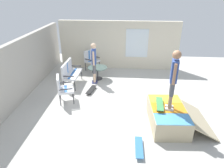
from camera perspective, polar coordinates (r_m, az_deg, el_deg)
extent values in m
cube|color=beige|center=(7.35, 4.27, -6.40)|extent=(12.00, 12.00, 0.10)
cube|color=#ADA89E|center=(7.88, -25.95, 2.54)|extent=(9.00, 0.20, 2.18)
cube|color=beige|center=(10.38, 1.97, 10.97)|extent=(0.20, 6.00, 2.41)
cube|color=silver|center=(10.24, 7.09, 11.41)|extent=(0.03, 1.10, 1.40)
cube|color=tan|center=(6.46, 15.45, -8.81)|extent=(1.75, 1.13, 0.58)
cube|color=#4C99D8|center=(5.85, 17.01, -9.54)|extent=(0.60, 1.02, 0.01)
cube|color=orange|center=(6.30, 15.76, -6.59)|extent=(0.60, 1.02, 0.01)
cube|color=yellow|center=(6.77, 14.69, -4.05)|extent=(0.60, 1.02, 0.01)
cylinder|color=#B2B2B7|center=(6.21, 11.30, -6.90)|extent=(1.63, 0.14, 0.05)
cube|color=tan|center=(6.74, 22.76, -8.74)|extent=(1.70, 0.91, 0.48)
cylinder|color=#38383D|center=(8.34, -10.51, -0.52)|extent=(0.04, 0.04, 0.44)
cylinder|color=#38383D|center=(9.37, -8.66, 2.63)|extent=(0.04, 0.04, 0.44)
cylinder|color=#38383D|center=(8.48, -13.57, -0.38)|extent=(0.04, 0.04, 0.44)
cylinder|color=#38383D|center=(9.49, -11.42, 2.71)|extent=(0.04, 0.04, 0.44)
cube|color=silver|center=(8.81, -11.14, 2.74)|extent=(1.26, 0.57, 0.08)
cube|color=#3872C6|center=(8.80, -11.16, 2.99)|extent=(1.21, 0.12, 0.00)
cube|color=silver|center=(8.77, -12.77, 4.52)|extent=(1.25, 0.10, 0.50)
cube|color=#3872C6|center=(8.77, -12.77, 4.52)|extent=(0.10, 0.09, 0.46)
cube|color=#38383D|center=(8.22, -12.36, 2.12)|extent=(0.05, 0.47, 0.04)
cube|color=#38383D|center=(9.29, -10.22, 5.10)|extent=(0.05, 0.47, 0.04)
cylinder|color=#38383D|center=(10.04, -5.62, 4.40)|extent=(0.04, 0.04, 0.44)
cylinder|color=#38383D|center=(10.41, -3.60, 5.27)|extent=(0.04, 0.04, 0.44)
cylinder|color=#38383D|center=(10.35, -7.54, 4.97)|extent=(0.04, 0.04, 0.44)
cylinder|color=#38383D|center=(10.71, -5.51, 5.80)|extent=(0.04, 0.04, 0.44)
cube|color=silver|center=(10.28, -5.63, 6.48)|extent=(0.82, 0.80, 0.08)
cube|color=#3872C6|center=(10.27, -5.64, 6.70)|extent=(0.54, 0.40, 0.00)
cube|color=silver|center=(10.35, -6.66, 8.24)|extent=(0.56, 0.41, 0.50)
cube|color=#3872C6|center=(10.35, -6.66, 8.24)|extent=(0.13, 0.12, 0.46)
cube|color=#38383D|center=(10.04, -6.80, 6.89)|extent=(0.29, 0.42, 0.04)
cube|color=#38383D|center=(10.43, -4.57, 7.73)|extent=(0.29, 0.42, 0.04)
cylinder|color=#38383D|center=(7.41, -10.90, -4.11)|extent=(0.04, 0.04, 0.44)
cylinder|color=#38383D|center=(7.89, -11.19, -2.21)|extent=(0.04, 0.04, 0.44)
cylinder|color=#38383D|center=(7.42, -14.52, -4.50)|extent=(0.04, 0.04, 0.44)
cylinder|color=#38383D|center=(7.89, -14.59, -2.57)|extent=(0.04, 0.04, 0.44)
cube|color=silver|center=(7.53, -12.99, -1.59)|extent=(0.76, 0.72, 0.08)
cube|color=#3872C6|center=(7.51, -13.02, -1.30)|extent=(0.58, 0.28, 0.00)
cube|color=silver|center=(7.41, -15.02, 0.22)|extent=(0.61, 0.28, 0.50)
cube|color=#3872C6|center=(7.41, -15.02, 0.22)|extent=(0.12, 0.11, 0.46)
cube|color=#38383D|center=(7.20, -13.02, -1.48)|extent=(0.19, 0.46, 0.04)
cube|color=#38383D|center=(7.72, -13.20, 0.43)|extent=(0.19, 0.46, 0.04)
cylinder|color=#38383D|center=(9.30, -4.12, 3.06)|extent=(0.06, 0.06, 0.55)
cylinder|color=#38383D|center=(9.41, -4.07, 1.60)|extent=(0.44, 0.44, 0.03)
cylinder|color=#425651|center=(9.20, -4.17, 4.70)|extent=(0.90, 0.90, 0.02)
cube|color=navy|center=(8.97, -4.94, 0.39)|extent=(0.13, 0.25, 0.05)
cylinder|color=beige|center=(8.87, -5.00, 1.77)|extent=(0.10, 0.10, 0.42)
cylinder|color=#4C4C51|center=(8.71, -5.10, 4.30)|extent=(0.13, 0.13, 0.42)
cube|color=navy|center=(9.12, -4.87, 0.85)|extent=(0.13, 0.25, 0.05)
cylinder|color=beige|center=(9.03, -4.92, 2.20)|extent=(0.10, 0.10, 0.42)
cylinder|color=#4C4C51|center=(8.87, -5.02, 4.70)|extent=(0.13, 0.13, 0.42)
cube|color=#334C99|center=(8.62, -5.20, 7.74)|extent=(0.33, 0.21, 0.62)
sphere|color=beige|center=(8.49, -5.32, 10.70)|extent=(0.24, 0.24, 0.24)
cylinder|color=beige|center=(8.43, -5.30, 7.19)|extent=(0.08, 0.08, 0.59)
cylinder|color=beige|center=(8.81, -5.09, 8.02)|extent=(0.08, 0.08, 0.59)
cube|color=silver|center=(6.19, 15.95, -6.93)|extent=(0.15, 0.25, 0.05)
cylinder|color=#9E7051|center=(6.07, 16.22, -5.05)|extent=(0.10, 0.10, 0.42)
cylinder|color=#4C4C51|center=(5.87, 16.72, -1.50)|extent=(0.13, 0.13, 0.42)
cube|color=silver|center=(6.33, 15.93, -6.11)|extent=(0.15, 0.25, 0.05)
cylinder|color=#9E7051|center=(6.21, 16.19, -4.26)|extent=(0.10, 0.10, 0.42)
cylinder|color=#4C4C51|center=(6.02, 16.68, -0.78)|extent=(0.13, 0.13, 0.42)
cube|color=#334C99|center=(5.74, 17.35, 3.53)|extent=(0.34, 0.23, 0.62)
sphere|color=#9E7051|center=(5.59, 17.97, 7.90)|extent=(0.24, 0.24, 0.24)
cylinder|color=#9E7051|center=(5.56, 17.39, 2.58)|extent=(0.08, 0.08, 0.59)
cylinder|color=#9E7051|center=(5.93, 17.26, 4.05)|extent=(0.08, 0.08, 0.59)
cube|color=black|center=(8.25, -5.92, -1.52)|extent=(0.82, 0.35, 0.02)
cylinder|color=#333333|center=(8.48, -4.72, -1.15)|extent=(0.06, 0.04, 0.06)
cylinder|color=#333333|center=(8.53, -5.73, -1.01)|extent=(0.06, 0.04, 0.06)
cylinder|color=#333333|center=(8.02, -6.09, -2.89)|extent=(0.06, 0.04, 0.06)
cylinder|color=#333333|center=(8.08, -7.15, -2.73)|extent=(0.06, 0.04, 0.06)
cube|color=#3372B2|center=(5.54, 7.69, -17.31)|extent=(0.80, 0.20, 0.02)
cylinder|color=silver|center=(5.79, 8.35, -15.91)|extent=(0.06, 0.03, 0.06)
cylinder|color=silver|center=(5.78, 6.70, -15.89)|extent=(0.06, 0.03, 0.06)
cylinder|color=silver|center=(5.39, 8.69, -19.86)|extent=(0.06, 0.03, 0.06)
cylinder|color=silver|center=(5.38, 6.89, -19.85)|extent=(0.06, 0.03, 0.06)
cube|color=#3F8C4C|center=(6.26, 13.44, -5.45)|extent=(0.81, 0.27, 0.01)
cylinder|color=#333333|center=(6.54, 13.96, -4.73)|extent=(0.06, 0.03, 0.06)
cylinder|color=#333333|center=(6.53, 12.56, -4.64)|extent=(0.06, 0.03, 0.06)
cylinder|color=#333333|center=(6.07, 14.26, -7.38)|extent=(0.06, 0.03, 0.06)
cylinder|color=#333333|center=(6.05, 12.74, -7.29)|extent=(0.06, 0.03, 0.06)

